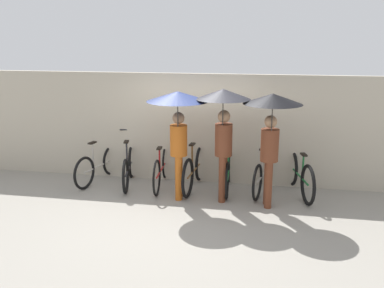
{
  "coord_description": "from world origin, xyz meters",
  "views": [
    {
      "loc": [
        1.41,
        -6.84,
        3.04
      ],
      "look_at": [
        0.0,
        1.03,
        1.0
      ],
      "focal_mm": 40.0,
      "sensor_mm": 36.0,
      "label": 1
    }
  ],
  "objects_px": {
    "pedestrian_center": "(223,115)",
    "parked_bicycle_2": "(161,168)",
    "pedestrian_trailing": "(272,119)",
    "parked_bicycle_3": "(194,169)",
    "pedestrian_leading": "(178,113)",
    "parked_bicycle_1": "(129,168)",
    "parked_bicycle_4": "(229,171)",
    "parked_bicycle_5": "(263,173)",
    "parked_bicycle_0": "(99,165)",
    "parked_bicycle_6": "(299,175)"
  },
  "relations": [
    {
      "from": "parked_bicycle_0",
      "to": "parked_bicycle_6",
      "type": "relative_size",
      "value": 0.92
    },
    {
      "from": "parked_bicycle_1",
      "to": "parked_bicycle_6",
      "type": "xyz_separation_m",
      "value": [
        3.46,
        0.07,
        0.03
      ]
    },
    {
      "from": "parked_bicycle_6",
      "to": "pedestrian_center",
      "type": "xyz_separation_m",
      "value": [
        -1.44,
        -0.68,
        1.26
      ]
    },
    {
      "from": "parked_bicycle_5",
      "to": "pedestrian_leading",
      "type": "bearing_deg",
      "value": 127.76
    },
    {
      "from": "parked_bicycle_3",
      "to": "pedestrian_center",
      "type": "bearing_deg",
      "value": -131.6
    },
    {
      "from": "parked_bicycle_6",
      "to": "parked_bicycle_2",
      "type": "bearing_deg",
      "value": 77.36
    },
    {
      "from": "parked_bicycle_0",
      "to": "parked_bicycle_6",
      "type": "xyz_separation_m",
      "value": [
        4.15,
        -0.02,
        0.03
      ]
    },
    {
      "from": "parked_bicycle_5",
      "to": "pedestrian_trailing",
      "type": "relative_size",
      "value": 0.83
    },
    {
      "from": "parked_bicycle_3",
      "to": "parked_bicycle_4",
      "type": "xyz_separation_m",
      "value": [
        0.69,
        0.03,
        -0.01
      ]
    },
    {
      "from": "parked_bicycle_0",
      "to": "parked_bicycle_3",
      "type": "relative_size",
      "value": 0.92
    },
    {
      "from": "pedestrian_center",
      "to": "pedestrian_trailing",
      "type": "relative_size",
      "value": 1.02
    },
    {
      "from": "parked_bicycle_3",
      "to": "pedestrian_leading",
      "type": "height_order",
      "value": "pedestrian_leading"
    },
    {
      "from": "parked_bicycle_3",
      "to": "parked_bicycle_4",
      "type": "distance_m",
      "value": 0.69
    },
    {
      "from": "parked_bicycle_2",
      "to": "parked_bicycle_0",
      "type": "bearing_deg",
      "value": 83.76
    },
    {
      "from": "parked_bicycle_3",
      "to": "pedestrian_center",
      "type": "relative_size",
      "value": 0.85
    },
    {
      "from": "parked_bicycle_2",
      "to": "parked_bicycle_3",
      "type": "xyz_separation_m",
      "value": [
        0.69,
        -0.01,
        0.02
      ]
    },
    {
      "from": "pedestrian_center",
      "to": "parked_bicycle_2",
      "type": "bearing_deg",
      "value": -23.34
    },
    {
      "from": "pedestrian_leading",
      "to": "pedestrian_center",
      "type": "distance_m",
      "value": 0.82
    },
    {
      "from": "parked_bicycle_4",
      "to": "pedestrian_center",
      "type": "bearing_deg",
      "value": 172.89
    },
    {
      "from": "parked_bicycle_2",
      "to": "parked_bicycle_4",
      "type": "distance_m",
      "value": 1.38
    },
    {
      "from": "pedestrian_center",
      "to": "parked_bicycle_0",
      "type": "bearing_deg",
      "value": -11.34
    },
    {
      "from": "parked_bicycle_5",
      "to": "parked_bicycle_6",
      "type": "relative_size",
      "value": 0.96
    },
    {
      "from": "pedestrian_center",
      "to": "pedestrian_trailing",
      "type": "height_order",
      "value": "pedestrian_center"
    },
    {
      "from": "parked_bicycle_0",
      "to": "pedestrian_center",
      "type": "xyz_separation_m",
      "value": [
        2.71,
        -0.71,
        1.3
      ]
    },
    {
      "from": "parked_bicycle_2",
      "to": "pedestrian_center",
      "type": "relative_size",
      "value": 0.85
    },
    {
      "from": "pedestrian_trailing",
      "to": "parked_bicycle_1",
      "type": "bearing_deg",
      "value": -21.91
    },
    {
      "from": "parked_bicycle_3",
      "to": "parked_bicycle_4",
      "type": "bearing_deg",
      "value": -82.85
    },
    {
      "from": "parked_bicycle_5",
      "to": "pedestrian_trailing",
      "type": "height_order",
      "value": "pedestrian_trailing"
    },
    {
      "from": "parked_bicycle_2",
      "to": "parked_bicycle_4",
      "type": "bearing_deg",
      "value": -93.57
    },
    {
      "from": "parked_bicycle_0",
      "to": "pedestrian_leading",
      "type": "xyz_separation_m",
      "value": [
        1.89,
        -0.76,
        1.32
      ]
    },
    {
      "from": "parked_bicycle_1",
      "to": "parked_bicycle_4",
      "type": "height_order",
      "value": "parked_bicycle_1"
    },
    {
      "from": "parked_bicycle_3",
      "to": "pedestrian_leading",
      "type": "bearing_deg",
      "value": 169.82
    },
    {
      "from": "pedestrian_leading",
      "to": "pedestrian_trailing",
      "type": "height_order",
      "value": "pedestrian_trailing"
    },
    {
      "from": "parked_bicycle_0",
      "to": "parked_bicycle_1",
      "type": "height_order",
      "value": "parked_bicycle_1"
    },
    {
      "from": "parked_bicycle_0",
      "to": "parked_bicycle_6",
      "type": "bearing_deg",
      "value": -78.07
    },
    {
      "from": "parked_bicycle_0",
      "to": "pedestrian_leading",
      "type": "distance_m",
      "value": 2.43
    },
    {
      "from": "parked_bicycle_4",
      "to": "pedestrian_trailing",
      "type": "distance_m",
      "value": 1.7
    },
    {
      "from": "parked_bicycle_1",
      "to": "parked_bicycle_4",
      "type": "distance_m",
      "value": 2.08
    },
    {
      "from": "parked_bicycle_0",
      "to": "pedestrian_trailing",
      "type": "relative_size",
      "value": 0.8
    },
    {
      "from": "parked_bicycle_4",
      "to": "pedestrian_leading",
      "type": "xyz_separation_m",
      "value": [
        -0.87,
        -0.74,
        1.29
      ]
    },
    {
      "from": "parked_bicycle_1",
      "to": "parked_bicycle_4",
      "type": "xyz_separation_m",
      "value": [
        2.08,
        0.07,
        0.02
      ]
    },
    {
      "from": "parked_bicycle_3",
      "to": "parked_bicycle_5",
      "type": "bearing_deg",
      "value": -82.71
    },
    {
      "from": "parked_bicycle_0",
      "to": "parked_bicycle_5",
      "type": "distance_m",
      "value": 3.46
    },
    {
      "from": "parked_bicycle_0",
      "to": "parked_bicycle_2",
      "type": "height_order",
      "value": "parked_bicycle_0"
    },
    {
      "from": "parked_bicycle_5",
      "to": "parked_bicycle_4",
      "type": "bearing_deg",
      "value": 104.52
    },
    {
      "from": "parked_bicycle_3",
      "to": "parked_bicycle_6",
      "type": "xyz_separation_m",
      "value": [
        2.07,
        0.03,
        -0.01
      ]
    },
    {
      "from": "parked_bicycle_4",
      "to": "parked_bicycle_6",
      "type": "relative_size",
      "value": 0.95
    },
    {
      "from": "parked_bicycle_2",
      "to": "parked_bicycle_5",
      "type": "xyz_separation_m",
      "value": [
        2.08,
        0.06,
        -0.0
      ]
    },
    {
      "from": "parked_bicycle_5",
      "to": "parked_bicycle_0",
      "type": "bearing_deg",
      "value": 101.69
    },
    {
      "from": "parked_bicycle_3",
      "to": "pedestrian_leading",
      "type": "distance_m",
      "value": 1.47
    }
  ]
}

